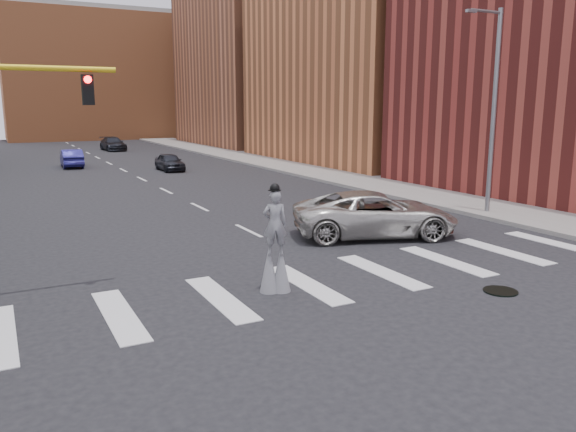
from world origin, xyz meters
The scene contains 12 objects.
ground_plane centered at (0.00, 0.00, 0.00)m, with size 160.00×160.00×0.00m, color black.
sidewalk_right centered at (12.50, 25.00, 0.09)m, with size 5.00×90.00×0.18m, color gray.
manhole centered at (3.00, -2.00, 0.02)m, with size 0.90×0.90×0.04m, color black.
building_mid centered at (22.00, 30.00, 12.00)m, with size 16.00×22.00×24.00m, color #C9703F.
building_far centered at (22.00, 54.00, 10.00)m, with size 16.00×22.00×20.00m, color #A75E3D.
building_backdrop centered at (6.00, 78.00, 9.00)m, with size 26.00×14.00×18.00m, color #C9703F.
streetlight centered at (10.90, 6.00, 4.90)m, with size 2.05×0.20×9.00m.
stilt_performer centered at (-2.35, 0.84, 1.16)m, with size 0.82×0.63×2.94m.
suv_crossing centered at (3.92, 4.90, 0.86)m, with size 2.86×6.20×1.72m, color beige.
car_near centered at (3.12, 30.10, 0.66)m, with size 1.56×3.89×1.32m, color black.
car_mid centered at (-3.22, 36.10, 0.73)m, with size 1.54×4.41×1.45m, color navy.
car_far centered at (3.00, 52.08, 0.73)m, with size 2.05×5.04×1.46m, color black.
Camera 1 is at (-8.72, -12.09, 4.92)m, focal length 35.00 mm.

